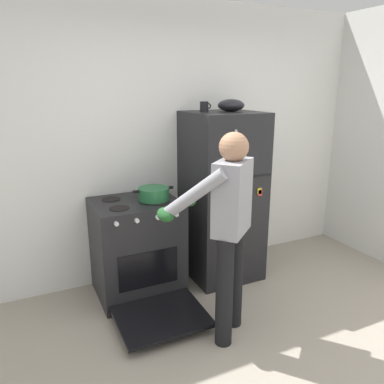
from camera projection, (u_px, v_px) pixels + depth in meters
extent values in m
cube|color=white|center=(170.00, 143.00, 3.80)|extent=(6.00, 0.10, 2.70)
cube|color=black|center=(222.00, 197.00, 3.77)|extent=(0.68, 0.68, 1.67)
cube|color=black|center=(241.00, 178.00, 3.40)|extent=(0.67, 0.01, 0.01)
cylinder|color=#B7B7BC|center=(233.00, 237.00, 3.50)|extent=(0.02, 0.02, 0.61)
cylinder|color=#B7B7BC|center=(235.00, 148.00, 3.27)|extent=(0.02, 0.02, 0.31)
cube|color=red|center=(260.00, 193.00, 3.53)|extent=(0.04, 0.01, 0.06)
cube|color=yellow|center=(260.00, 191.00, 3.53)|extent=(0.04, 0.01, 0.06)
cube|color=black|center=(137.00, 248.00, 3.51)|extent=(0.76, 0.64, 0.90)
cube|color=black|center=(149.00, 269.00, 3.25)|extent=(0.53, 0.01, 0.33)
cylinder|color=black|center=(119.00, 208.00, 3.18)|extent=(0.17, 0.17, 0.01)
cylinder|color=black|center=(160.00, 203.00, 3.33)|extent=(0.17, 0.17, 0.01)
cylinder|color=black|center=(111.00, 199.00, 3.43)|extent=(0.17, 0.17, 0.01)
cylinder|color=black|center=(149.00, 194.00, 3.58)|extent=(0.17, 0.17, 0.01)
cylinder|color=silver|center=(116.00, 224.00, 3.00)|extent=(0.04, 0.03, 0.04)
cylinder|color=silver|center=(137.00, 221.00, 3.07)|extent=(0.04, 0.03, 0.04)
cylinder|color=silver|center=(158.00, 217.00, 3.15)|extent=(0.04, 0.03, 0.04)
cylinder|color=silver|center=(176.00, 215.00, 3.22)|extent=(0.04, 0.03, 0.04)
cube|color=black|center=(161.00, 316.00, 3.08)|extent=(0.72, 0.58, 0.05)
cylinder|color=black|center=(224.00, 293.00, 2.79)|extent=(0.13, 0.13, 0.86)
cylinder|color=black|center=(235.00, 277.00, 3.02)|extent=(0.13, 0.13, 0.86)
cube|color=gray|center=(232.00, 197.00, 2.71)|extent=(0.40, 0.39, 0.54)
sphere|color=#A37556|center=(234.00, 147.00, 2.61)|extent=(0.21, 0.21, 0.21)
sphere|color=#484848|center=(234.00, 152.00, 2.62)|extent=(0.15, 0.15, 0.15)
cylinder|color=gray|center=(193.00, 195.00, 2.61)|extent=(0.39, 0.43, 0.42)
cylinder|color=gray|center=(213.00, 182.00, 2.96)|extent=(0.39, 0.43, 0.42)
ellipsoid|color=#1E5123|center=(166.00, 215.00, 2.74)|extent=(0.12, 0.18, 0.10)
ellipsoid|color=#1E5123|center=(188.00, 200.00, 3.09)|extent=(0.12, 0.18, 0.10)
cylinder|color=#236638|center=(154.00, 194.00, 3.39)|extent=(0.28, 0.28, 0.11)
cube|color=black|center=(136.00, 192.00, 3.31)|extent=(0.05, 0.03, 0.02)
cube|color=black|center=(170.00, 187.00, 3.45)|extent=(0.05, 0.03, 0.02)
cylinder|color=black|center=(204.00, 107.00, 3.50)|extent=(0.08, 0.08, 0.10)
torus|color=black|center=(208.00, 106.00, 3.52)|extent=(0.06, 0.01, 0.06)
ellipsoid|color=black|center=(231.00, 105.00, 3.57)|extent=(0.25, 0.25, 0.11)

